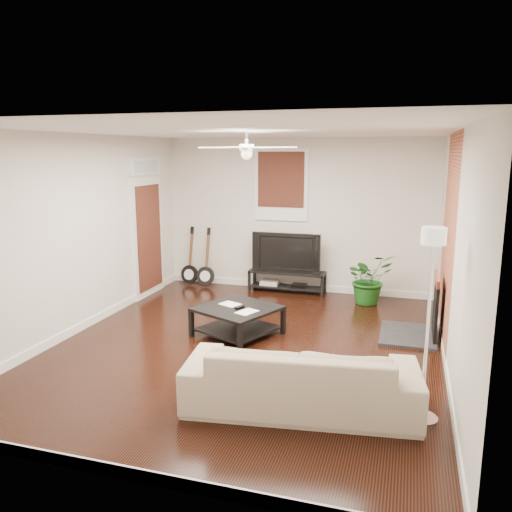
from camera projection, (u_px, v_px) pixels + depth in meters
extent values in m
cube|color=black|center=(247.00, 346.00, 6.85)|extent=(5.00, 6.00, 0.01)
cube|color=white|center=(247.00, 131.00, 6.29)|extent=(5.00, 6.00, 0.01)
cube|color=silver|center=(297.00, 216.00, 9.38)|extent=(5.00, 0.01, 2.80)
cube|color=silver|center=(122.00, 311.00, 3.75)|extent=(5.00, 0.01, 2.80)
cube|color=silver|center=(80.00, 234.00, 7.27)|extent=(0.01, 6.00, 2.80)
cube|color=silver|center=(455.00, 254.00, 5.86)|extent=(0.01, 6.00, 2.80)
cube|color=#AF4C38|center=(448.00, 240.00, 6.80)|extent=(0.02, 2.20, 2.80)
cube|color=black|center=(421.00, 306.00, 7.07)|extent=(0.80, 1.10, 0.92)
cube|color=#34150E|center=(281.00, 185.00, 9.33)|extent=(1.00, 0.06, 1.30)
cube|color=white|center=(148.00, 226.00, 9.07)|extent=(0.08, 1.00, 2.50)
cube|color=black|center=(287.00, 281.00, 9.45)|extent=(1.40, 0.37, 0.39)
imported|color=black|center=(288.00, 252.00, 9.36)|extent=(1.26, 0.16, 0.72)
cube|color=black|center=(238.00, 321.00, 7.21)|extent=(1.28, 1.28, 0.41)
imported|color=#BDAD8E|center=(301.00, 376.00, 5.13)|extent=(2.42, 1.21, 0.68)
imported|color=#185418|center=(369.00, 278.00, 8.69)|extent=(1.04, 1.02, 0.87)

